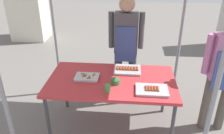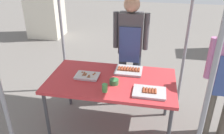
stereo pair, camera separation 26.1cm
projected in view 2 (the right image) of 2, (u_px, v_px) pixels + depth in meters
name	position (u px, v px, depth m)	size (l,w,h in m)	color
ground_plane	(111.00, 126.00, 3.22)	(18.00, 18.00, 0.00)	#66605B
stall_table	(111.00, 83.00, 2.90)	(1.60, 0.90, 0.75)	#C63338
tray_grilled_sausages	(129.00, 70.00, 3.05)	(0.36, 0.29, 0.05)	#ADADB2
tray_meat_skewers	(87.00, 76.00, 2.93)	(0.30, 0.21, 0.04)	silver
tray_pork_links	(149.00, 92.00, 2.58)	(0.37, 0.26, 0.05)	#ADADB2
condiment_bowl	(114.00, 82.00, 2.77)	(0.11, 0.11, 0.06)	#33723F
drink_cup_near_edge	(105.00, 88.00, 2.61)	(0.06, 0.06, 0.10)	#3F994C
vendor_woman	(130.00, 43.00, 3.38)	(0.52, 0.23, 1.66)	#333842
neighbor_stall_right	(44.00, 2.00, 6.25)	(0.90, 0.77, 1.93)	beige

